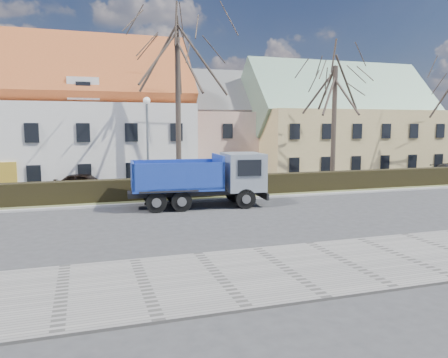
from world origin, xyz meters
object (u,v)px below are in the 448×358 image
object	(u,v)px
streetlight	(148,147)
parked_car_a	(84,183)
dump_truck	(194,180)
cart_frame	(145,200)

from	to	relation	value
streetlight	parked_car_a	bearing A→B (deg)	138.46
dump_truck	streetlight	bearing A→B (deg)	121.40
dump_truck	streetlight	world-z (taller)	streetlight
dump_truck	parked_car_a	size ratio (longest dim) A/B	1.94
cart_frame	streetlight	bearing A→B (deg)	77.13
streetlight	cart_frame	size ratio (longest dim) A/B	8.66
cart_frame	parked_car_a	bearing A→B (deg)	118.57
cart_frame	dump_truck	bearing A→B (deg)	-27.58
cart_frame	parked_car_a	size ratio (longest dim) A/B	0.18
streetlight	parked_car_a	distance (m)	5.75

